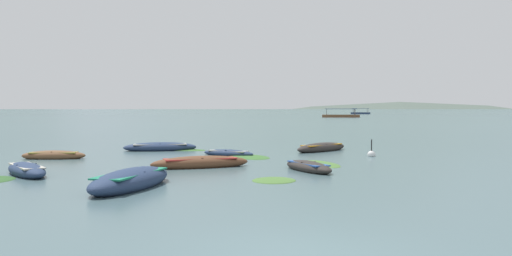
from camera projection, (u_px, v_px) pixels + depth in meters
name	position (u px, v px, depth m)	size (l,w,h in m)	color
ground_plane	(262.00, 109.00, 1507.15)	(6000.00, 6000.00, 0.00)	#476066
mountain_1	(158.00, 75.00, 2042.02)	(1133.62, 1133.62, 271.99)	slate
mountain_2	(335.00, 51.00, 1893.74)	(1868.25, 1868.25, 439.99)	#56665B
mountain_3	(485.00, 52.00, 2117.25)	(1742.54, 1742.54, 480.11)	slate
rowboat_0	(228.00, 153.00, 26.78)	(3.10, 2.18, 0.40)	navy
rowboat_1	(27.00, 170.00, 19.02)	(3.07, 3.48, 0.58)	navy
rowboat_2	(322.00, 148.00, 29.53)	(3.78, 3.89, 0.63)	#2D2826
rowboat_3	(160.00, 147.00, 29.95)	(4.52, 2.17, 0.63)	navy
rowboat_4	(54.00, 155.00, 25.08)	(3.21, 1.15, 0.52)	brown
rowboat_5	(200.00, 163.00, 21.43)	(4.40, 2.54, 0.62)	brown
rowboat_6	(308.00, 167.00, 20.29)	(2.23, 3.28, 0.51)	#2D2826
rowboat_7	(131.00, 180.00, 15.96)	(2.50, 4.59, 0.78)	navy
ferry_0	(361.00, 113.00, 205.52)	(8.01, 5.21, 2.54)	navy
ferry_1	(341.00, 116.00, 135.05)	(10.34, 4.62, 2.54)	brown
mooring_buoy	(371.00, 154.00, 26.29)	(0.43, 0.43, 1.03)	silver
weed_patch_0	(274.00, 181.00, 17.55)	(1.66, 1.54, 0.14)	#477033
weed_patch_1	(249.00, 157.00, 25.96)	(3.07, 1.86, 0.14)	#38662D
weed_patch_2	(321.00, 164.00, 22.70)	(3.18, 1.37, 0.14)	#477033
weed_patch_4	(181.00, 150.00, 30.31)	(3.23, 1.46, 0.14)	#38662D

